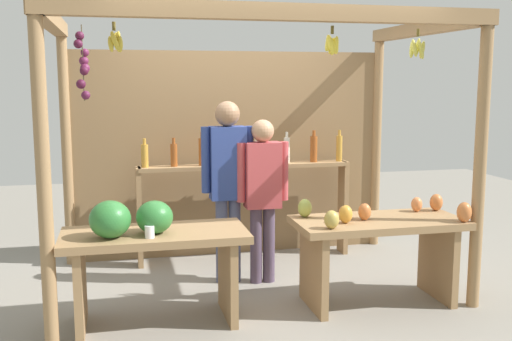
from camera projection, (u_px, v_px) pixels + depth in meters
The scene contains 7 objects.
ground_plane at pixel (251, 282), 5.55m from camera, with size 12.00×12.00×0.00m, color gray.
market_stall at pixel (240, 129), 5.79m from camera, with size 3.43×2.08×2.39m.
fruit_counter_left at pixel (148, 245), 4.50m from camera, with size 1.39×0.64×0.99m.
fruit_counter_right at pixel (378, 238), 4.95m from camera, with size 1.40×0.65×0.88m.
bottle_shelf_unit at pixel (246, 182), 6.16m from camera, with size 2.20×0.22×1.34m.
vendor_man at pixel (228, 175), 5.42m from camera, with size 0.48×0.23×1.67m.
vendor_woman at pixel (263, 187), 5.43m from camera, with size 0.48×0.20×1.50m.
Camera 1 is at (-1.16, -5.20, 1.85)m, focal length 42.11 mm.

